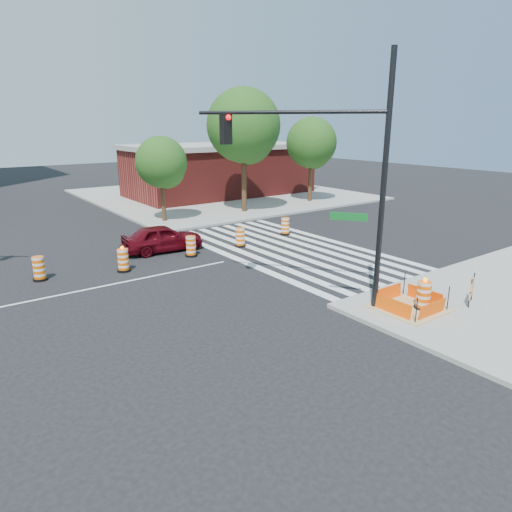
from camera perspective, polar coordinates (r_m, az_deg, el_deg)
The scene contains 18 objects.
ground at distance 19.36m, azimuth -21.96°, elevation -4.26°, with size 120.00×120.00×0.00m, color black.
sidewalk_ne at distance 42.53m, azimuth -4.48°, elevation 7.69°, with size 22.00×22.00×0.15m, color gray.
crosswalk_east at distance 24.15m, azimuth 3.86°, elevation 0.90°, with size 6.75×13.50×0.01m.
lane_centerline at distance 19.36m, azimuth -21.96°, elevation -4.24°, with size 14.00×0.12×0.01m, color silver.
excavation_pit at distance 16.92m, azimuth 18.56°, elevation -6.02°, with size 2.20×2.20×0.90m.
brick_storefront at distance 42.26m, azimuth -4.55°, elevation 10.70°, with size 16.50×8.50×4.60m.
red_coupe at distance 24.00m, azimuth -11.62°, elevation 2.22°, with size 1.66×4.12×1.40m, color #51060F.
signal_pole_se at distance 15.67m, azimuth 9.25°, elevation 11.72°, with size 4.11×5.14×8.51m.
pit_drum at distance 16.88m, azimuth 20.21°, elevation -4.75°, with size 0.59×0.59×1.17m.
barricade at distance 18.01m, azimuth 25.36°, elevation -3.69°, with size 0.85×0.39×1.06m.
tree_north_c at distance 30.62m, azimuth -11.70°, elevation 11.06°, with size 3.32×3.31×5.64m.
tree_north_d at distance 33.31m, azimuth -1.52°, elevation 15.49°, with size 5.20×5.20×8.84m.
tree_north_e at distance 38.23m, azimuth 6.94°, elevation 13.53°, with size 4.06×4.06×6.91m.
median_drum_3 at distance 21.26m, azimuth -25.47°, elevation -1.51°, with size 0.60×0.60×1.02m.
median_drum_4 at distance 21.19m, azimuth -16.26°, elevation -0.58°, with size 0.60×0.60×1.18m.
median_drum_5 at distance 22.89m, azimuth -8.14°, elevation 1.13°, with size 0.60×0.60×1.02m.
median_drum_6 at distance 24.49m, azimuth -1.98°, elevation 2.29°, with size 0.60×0.60×1.02m.
median_drum_7 at distance 27.16m, azimuth 3.68°, elevation 3.67°, with size 0.60×0.60×1.02m.
Camera 1 is at (-4.06, -17.81, 6.40)m, focal length 32.00 mm.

